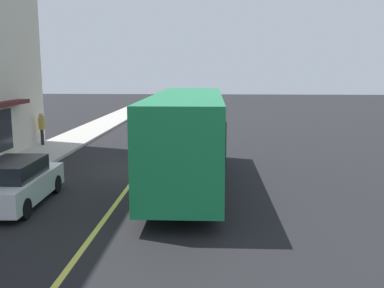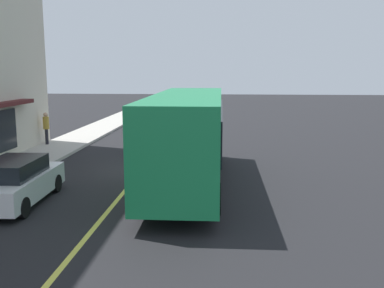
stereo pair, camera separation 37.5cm
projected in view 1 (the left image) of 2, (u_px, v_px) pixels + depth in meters
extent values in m
plane|color=black|center=(141.00, 170.00, 19.30)|extent=(120.00, 120.00, 0.00)
cube|color=#B2ADA3|center=(16.00, 167.00, 19.58)|extent=(80.00, 2.66, 0.15)
cube|color=#D8D14C|center=(141.00, 170.00, 19.30)|extent=(36.00, 0.16, 0.01)
cube|color=#197F47|center=(188.00, 134.00, 16.59)|extent=(11.02, 2.59, 3.00)
cube|color=black|center=(194.00, 111.00, 21.89)|extent=(0.14, 2.10, 1.80)
cube|color=black|center=(154.00, 125.00, 16.29)|extent=(8.80, 0.13, 1.32)
cube|color=black|center=(222.00, 125.00, 16.18)|extent=(8.80, 0.13, 1.32)
cube|color=#0CF259|center=(194.00, 93.00, 21.81)|extent=(0.10, 1.90, 0.36)
cube|color=#2D2D33|center=(194.00, 142.00, 22.27)|extent=(0.18, 2.40, 0.40)
cylinder|color=black|center=(168.00, 154.00, 20.36)|extent=(1.00, 0.31, 1.00)
cylinder|color=black|center=(216.00, 155.00, 20.26)|extent=(1.00, 0.31, 1.00)
cylinder|color=black|center=(145.00, 198.00, 13.43)|extent=(1.00, 0.31, 1.00)
cylinder|color=black|center=(219.00, 199.00, 13.33)|extent=(1.00, 0.31, 1.00)
cube|color=white|center=(16.00, 187.00, 14.32)|extent=(4.35, 1.94, 0.75)
cube|color=black|center=(13.00, 169.00, 14.06)|extent=(2.45, 1.59, 0.55)
cylinder|color=black|center=(11.00, 184.00, 15.78)|extent=(0.65, 0.24, 0.64)
cylinder|color=black|center=(56.00, 184.00, 15.75)|extent=(0.65, 0.24, 0.64)
cylinder|color=black|center=(24.00, 209.00, 12.95)|extent=(0.65, 0.24, 0.64)
cylinder|color=black|center=(42.00, 137.00, 24.90)|extent=(0.18, 0.18, 0.89)
cylinder|color=#B28C33|center=(41.00, 123.00, 24.77)|extent=(0.34, 0.34, 0.70)
sphere|color=tan|center=(41.00, 115.00, 24.69)|extent=(0.25, 0.25, 0.25)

